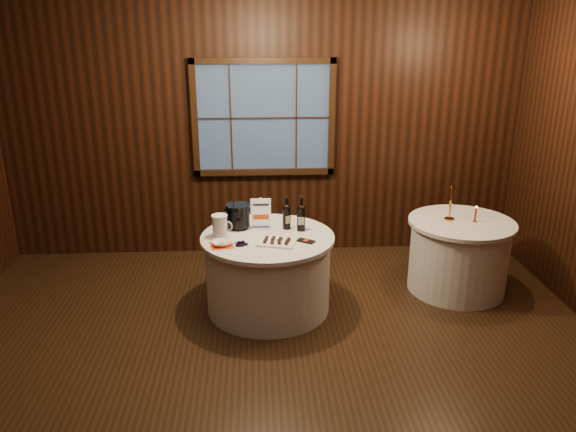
{
  "coord_description": "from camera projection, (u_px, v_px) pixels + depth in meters",
  "views": [
    {
      "loc": [
        -0.09,
        -3.98,
        2.73
      ],
      "look_at": [
        0.19,
        0.9,
        1.0
      ],
      "focal_mm": 35.0,
      "sensor_mm": 36.0,
      "label": 1
    }
  ],
  "objects": [
    {
      "name": "grape_bunch",
      "position": [
        241.0,
        244.0,
        5.1
      ],
      "size": [
        0.18,
        0.08,
        0.04
      ],
      "rotation": [
        0.0,
        0.0,
        0.1
      ],
      "color": "black",
      "rests_on": "main_table"
    },
    {
      "name": "glass_pitcher",
      "position": [
        220.0,
        226.0,
        5.28
      ],
      "size": [
        0.2,
        0.15,
        0.22
      ],
      "rotation": [
        0.0,
        0.0,
        -0.25
      ],
      "color": "silver",
      "rests_on": "main_table"
    },
    {
      "name": "main_table",
      "position": [
        268.0,
        272.0,
        5.47
      ],
      "size": [
        1.28,
        1.28,
        0.77
      ],
      "color": "silver",
      "rests_on": "ground"
    },
    {
      "name": "ground",
      "position": [
        272.0,
        366.0,
        4.66
      ],
      "size": [
        6.0,
        6.0,
        0.0
      ],
      "primitive_type": "plane",
      "color": "black",
      "rests_on": "ground"
    },
    {
      "name": "sign_stand",
      "position": [
        261.0,
        218.0,
        5.5
      ],
      "size": [
        0.2,
        0.1,
        0.32
      ],
      "rotation": [
        0.0,
        0.0,
        -0.01
      ],
      "color": "#B7B7BE",
      "rests_on": "main_table"
    },
    {
      "name": "back_wall",
      "position": [
        264.0,
        127.0,
        6.49
      ],
      "size": [
        6.0,
        0.1,
        3.0
      ],
      "color": "black",
      "rests_on": "ground"
    },
    {
      "name": "chocolate_plate",
      "position": [
        277.0,
        242.0,
        5.15
      ],
      "size": [
        0.38,
        0.31,
        0.05
      ],
      "rotation": [
        0.0,
        0.0,
        -0.27
      ],
      "color": "white",
      "rests_on": "main_table"
    },
    {
      "name": "red_candle",
      "position": [
        475.0,
        216.0,
        5.69
      ],
      "size": [
        0.05,
        0.05,
        0.17
      ],
      "color": "#BB7D3A",
      "rests_on": "side_table"
    },
    {
      "name": "chocolate_box",
      "position": [
        306.0,
        241.0,
        5.2
      ],
      "size": [
        0.18,
        0.16,
        0.01
      ],
      "primitive_type": "cube",
      "rotation": [
        0.0,
        0.0,
        -0.61
      ],
      "color": "black",
      "rests_on": "main_table"
    },
    {
      "name": "brass_candlestick",
      "position": [
        450.0,
        208.0,
        5.72
      ],
      "size": [
        0.11,
        0.11,
        0.37
      ],
      "color": "#BB7D3A",
      "rests_on": "side_table"
    },
    {
      "name": "port_bottle_left",
      "position": [
        287.0,
        215.0,
        5.48
      ],
      "size": [
        0.08,
        0.09,
        0.33
      ],
      "rotation": [
        0.0,
        0.0,
        0.42
      ],
      "color": "black",
      "rests_on": "main_table"
    },
    {
      "name": "port_bottle_right",
      "position": [
        301.0,
        216.0,
        5.43
      ],
      "size": [
        0.08,
        0.09,
        0.35
      ],
      "rotation": [
        0.0,
        0.0,
        -0.09
      ],
      "color": "black",
      "rests_on": "main_table"
    },
    {
      "name": "cracker_bowl",
      "position": [
        221.0,
        243.0,
        5.11
      ],
      "size": [
        0.17,
        0.17,
        0.04
      ],
      "primitive_type": "imported",
      "rotation": [
        0.0,
        0.0,
        0.08
      ],
      "color": "white",
      "rests_on": "orange_napkin"
    },
    {
      "name": "side_table",
      "position": [
        458.0,
        255.0,
        5.87
      ],
      "size": [
        1.08,
        1.08,
        0.77
      ],
      "color": "silver",
      "rests_on": "ground"
    },
    {
      "name": "orange_napkin",
      "position": [
        221.0,
        245.0,
        5.11
      ],
      "size": [
        0.24,
        0.24,
        0.0
      ],
      "primitive_type": "cube",
      "rotation": [
        0.0,
        0.0,
        0.22
      ],
      "color": "#FB4115",
      "rests_on": "main_table"
    },
    {
      "name": "ice_bucket",
      "position": [
        238.0,
        216.0,
        5.5
      ],
      "size": [
        0.24,
        0.24,
        0.25
      ],
      "color": "black",
      "rests_on": "main_table"
    }
  ]
}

